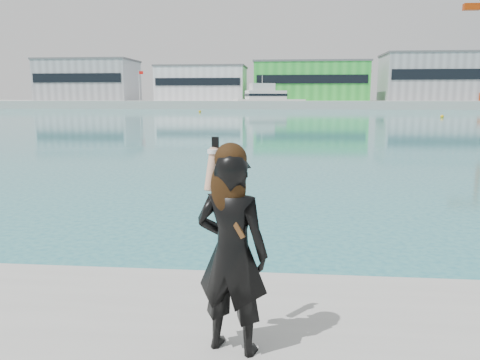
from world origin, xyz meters
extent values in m
cube|color=#9E9E99|center=(0.00, 130.00, 1.00)|extent=(320.00, 40.00, 2.00)
cube|color=gray|center=(-55.00, 128.00, 7.50)|extent=(26.00, 16.00, 11.00)
cube|color=black|center=(-55.00, 119.90, 8.05)|extent=(24.70, 0.20, 2.42)
cube|color=#59595B|center=(-55.00, 128.00, 13.25)|extent=(26.52, 16.32, 0.50)
cube|color=silver|center=(-22.00, 128.00, 6.50)|extent=(24.00, 15.00, 9.00)
cube|color=black|center=(-22.00, 120.40, 6.95)|extent=(22.80, 0.20, 1.98)
cube|color=#59595B|center=(-22.00, 128.00, 11.25)|extent=(24.48, 15.30, 0.50)
cube|color=green|center=(8.00, 128.00, 7.00)|extent=(30.00, 16.00, 10.00)
cube|color=black|center=(8.00, 119.90, 7.50)|extent=(28.50, 0.20, 2.20)
cube|color=#59595B|center=(8.00, 128.00, 12.25)|extent=(30.60, 16.32, 0.50)
cube|color=gray|center=(40.00, 128.00, 8.00)|extent=(25.00, 15.00, 12.00)
cube|color=black|center=(40.00, 120.40, 8.60)|extent=(23.75, 0.20, 2.64)
cube|color=#59595B|center=(40.00, 128.00, 14.25)|extent=(25.50, 15.30, 0.50)
cube|color=#C83C0B|center=(47.00, 122.00, 25.00)|extent=(4.00, 1.60, 1.60)
cylinder|color=silver|center=(-38.00, 121.00, 6.00)|extent=(0.16, 0.16, 8.00)
cube|color=red|center=(-37.40, 121.00, 9.40)|extent=(1.20, 0.04, 0.80)
cylinder|color=silver|center=(22.00, 121.00, 6.00)|extent=(0.16, 0.16, 8.00)
cube|color=red|center=(22.60, 121.00, 9.40)|extent=(1.20, 0.04, 0.80)
cube|color=silver|center=(-2.73, 117.44, 1.20)|extent=(18.56, 10.74, 2.39)
cube|color=silver|center=(-3.67, 117.10, 3.49)|extent=(10.79, 7.30, 2.19)
cube|color=silver|center=(-4.61, 116.76, 5.48)|extent=(6.77, 5.20, 1.79)
cube|color=black|center=(-3.67, 117.10, 3.49)|extent=(11.01, 7.46, 0.60)
cylinder|color=silver|center=(-4.61, 116.76, 7.37)|extent=(0.16, 0.16, 1.99)
sphere|color=#E2A60B|center=(23.71, 65.68, 0.00)|extent=(0.50, 0.50, 0.50)
sphere|color=#E2A60B|center=(-15.28, 86.41, 0.00)|extent=(0.50, 0.50, 0.50)
imported|color=black|center=(0.76, -0.77, 1.64)|extent=(0.70, 0.55, 1.67)
sphere|color=black|center=(0.75, -0.79, 2.42)|extent=(0.26, 0.26, 0.26)
ellipsoid|color=black|center=(0.74, -0.84, 2.21)|extent=(0.28, 0.15, 0.45)
cylinder|color=tan|center=(0.57, -0.61, 2.31)|extent=(0.13, 0.21, 0.36)
cylinder|color=white|center=(0.58, -0.58, 2.45)|extent=(0.10, 0.10, 0.03)
cube|color=black|center=(0.59, -0.54, 2.51)|extent=(0.06, 0.03, 0.12)
cube|color=#4C2D14|center=(0.76, -0.86, 1.97)|extent=(0.23, 0.08, 0.34)
camera|label=1|loc=(1.16, -4.39, 2.89)|focal=35.00mm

